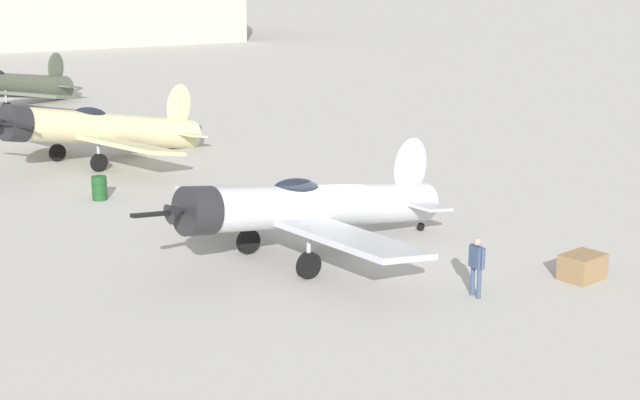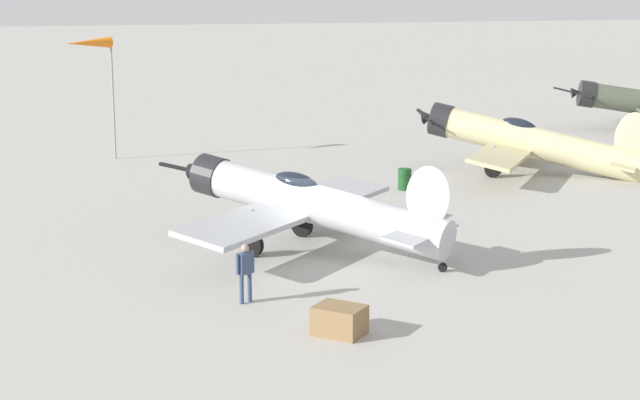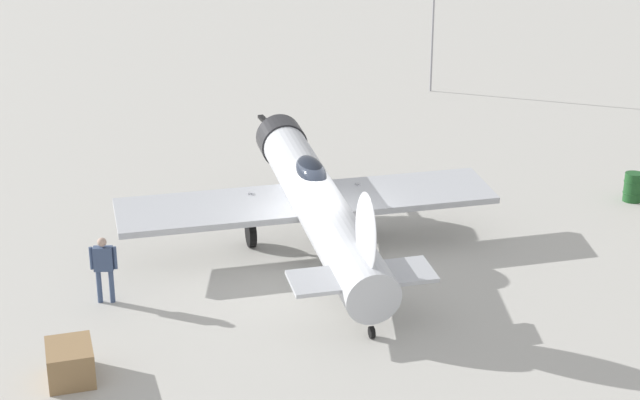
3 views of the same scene
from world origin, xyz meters
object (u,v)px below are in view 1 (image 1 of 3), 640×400
(airplane_mid_apron, at_px, (100,129))
(ground_crew_mechanic, at_px, (477,261))
(fuel_drum, at_px, (99,188))
(equipment_crate, at_px, (582,267))
(airplane_foreground, at_px, (307,208))
(airplane_far_line, at_px, (1,85))

(airplane_mid_apron, relative_size, ground_crew_mechanic, 6.05)
(airplane_mid_apron, xyz_separation_m, fuel_drum, (6.99, 2.04, -1.05))
(fuel_drum, bearing_deg, equipment_crate, 64.02)
(airplane_mid_apron, bearing_deg, airplane_foreground, 75.91)
(fuel_drum, bearing_deg, airplane_foreground, 51.86)
(airplane_foreground, xyz_separation_m, airplane_mid_apron, (-13.82, -10.74, -0.12))
(airplane_far_line, bearing_deg, equipment_crate, 67.21)
(airplane_foreground, xyz_separation_m, equipment_crate, (1.40, 8.20, -1.26))
(airplane_far_line, bearing_deg, ground_crew_mechanic, 62.26)
(fuel_drum, bearing_deg, airplane_mid_apron, -163.72)
(ground_crew_mechanic, height_order, equipment_crate, ground_crew_mechanic)
(airplane_foreground, distance_m, ground_crew_mechanic, 5.91)
(ground_crew_mechanic, xyz_separation_m, equipment_crate, (-1.76, 3.24, -0.65))
(airplane_mid_apron, relative_size, equipment_crate, 6.67)
(airplane_foreground, height_order, equipment_crate, airplane_foreground)
(airplane_foreground, distance_m, fuel_drum, 11.12)
(airplane_far_line, height_order, equipment_crate, airplane_far_line)
(airplane_foreground, bearing_deg, airplane_far_line, -96.05)
(fuel_drum, bearing_deg, airplane_far_line, -149.67)
(airplane_mid_apron, relative_size, airplane_far_line, 0.91)
(airplane_mid_apron, bearing_deg, airplane_far_line, -105.97)
(airplane_foreground, distance_m, airplane_mid_apron, 17.50)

